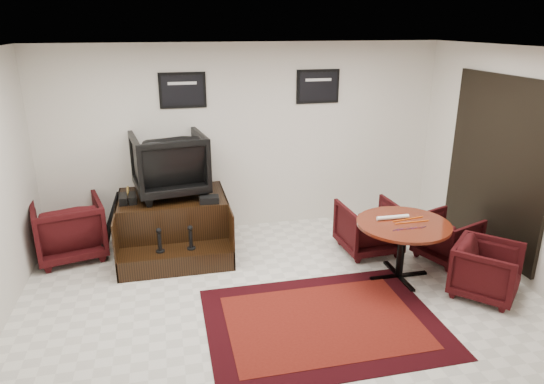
{
  "coord_description": "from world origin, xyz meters",
  "views": [
    {
      "loc": [
        -1.19,
        -4.55,
        3.05
      ],
      "look_at": [
        0.04,
        0.9,
        1.09
      ],
      "focal_mm": 32.0,
      "sensor_mm": 36.0,
      "label": 1
    }
  ],
  "objects": [
    {
      "name": "ground",
      "position": [
        0.0,
        0.0,
        0.0
      ],
      "size": [
        6.0,
        6.0,
        0.0
      ],
      "primitive_type": "plane",
      "color": "silver",
      "rests_on": "ground"
    },
    {
      "name": "room_shell",
      "position": [
        0.41,
        0.12,
        1.79
      ],
      "size": [
        6.02,
        5.02,
        2.81
      ],
      "color": "silver",
      "rests_on": "ground"
    },
    {
      "name": "area_rug",
      "position": [
        0.33,
        -0.32,
        0.01
      ],
      "size": [
        2.49,
        1.87,
        0.01
      ],
      "color": "black",
      "rests_on": "ground"
    },
    {
      "name": "shine_podium",
      "position": [
        -1.16,
        1.9,
        0.35
      ],
      "size": [
        1.48,
        1.53,
        0.76
      ],
      "color": "black",
      "rests_on": "ground"
    },
    {
      "name": "shine_chair",
      "position": [
        -1.16,
        2.05,
        1.25
      ],
      "size": [
        1.08,
        1.03,
        0.98
      ],
      "primitive_type": "imported",
      "rotation": [
        0.0,
        0.0,
        3.29
      ],
      "color": "black",
      "rests_on": "shine_podium"
    },
    {
      "name": "shoes_pair",
      "position": [
        -1.74,
        1.84,
        0.82
      ],
      "size": [
        0.24,
        0.3,
        0.11
      ],
      "color": "black",
      "rests_on": "shine_podium"
    },
    {
      "name": "polish_kit",
      "position": [
        -0.67,
        1.59,
        0.81
      ],
      "size": [
        0.27,
        0.2,
        0.09
      ],
      "primitive_type": "cube",
      "rotation": [
        0.0,
        0.0,
        -0.08
      ],
      "color": "black",
      "rests_on": "shine_podium"
    },
    {
      "name": "umbrella_black",
      "position": [
        -2.03,
        1.74,
        0.41
      ],
      "size": [
        0.3,
        0.11,
        0.81
      ],
      "primitive_type": null,
      "color": "black",
      "rests_on": "ground"
    },
    {
      "name": "umbrella_hooked",
      "position": [
        -2.02,
        1.96,
        0.46
      ],
      "size": [
        0.34,
        0.13,
        0.92
      ],
      "primitive_type": null,
      "color": "black",
      "rests_on": "ground"
    },
    {
      "name": "armchair_side",
      "position": [
        -2.55,
        1.94,
        0.45
      ],
      "size": [
        1.04,
        1.0,
        0.89
      ],
      "primitive_type": "imported",
      "rotation": [
        0.0,
        0.0,
        3.39
      ],
      "color": "black",
      "rests_on": "ground"
    },
    {
      "name": "meeting_table",
      "position": [
        1.58,
        0.41,
        0.65
      ],
      "size": [
        1.14,
        1.14,
        0.75
      ],
      "color": "#49160A",
      "rests_on": "ground"
    },
    {
      "name": "table_chair_back",
      "position": [
        1.49,
        1.21,
        0.39
      ],
      "size": [
        0.79,
        0.75,
        0.78
      ],
      "primitive_type": "imported",
      "rotation": [
        0.0,
        0.0,
        3.19
      ],
      "color": "black",
      "rests_on": "ground"
    },
    {
      "name": "table_chair_window",
      "position": [
        2.43,
        0.73,
        0.35
      ],
      "size": [
        0.83,
        0.85,
        0.69
      ],
      "primitive_type": "imported",
      "rotation": [
        0.0,
        0.0,
        1.93
      ],
      "color": "black",
      "rests_on": "ground"
    },
    {
      "name": "table_chair_corner",
      "position": [
        2.36,
        -0.2,
        0.36
      ],
      "size": [
        0.95,
        0.95,
        0.72
      ],
      "primitive_type": "imported",
      "rotation": [
        0.0,
        0.0,
        0.76
      ],
      "color": "black",
      "rests_on": "ground"
    },
    {
      "name": "paper_roll",
      "position": [
        1.5,
        0.54,
        0.77
      ],
      "size": [
        0.42,
        0.05,
        0.05
      ],
      "primitive_type": "cylinder",
      "rotation": [
        0.0,
        1.57,
        -0.01
      ],
      "color": "white",
      "rests_on": "meeting_table"
    },
    {
      "name": "table_clutter",
      "position": [
        1.65,
        0.39,
        0.75
      ],
      "size": [
        0.57,
        0.33,
        0.01
      ],
      "color": "#E9580C",
      "rests_on": "meeting_table"
    }
  ]
}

